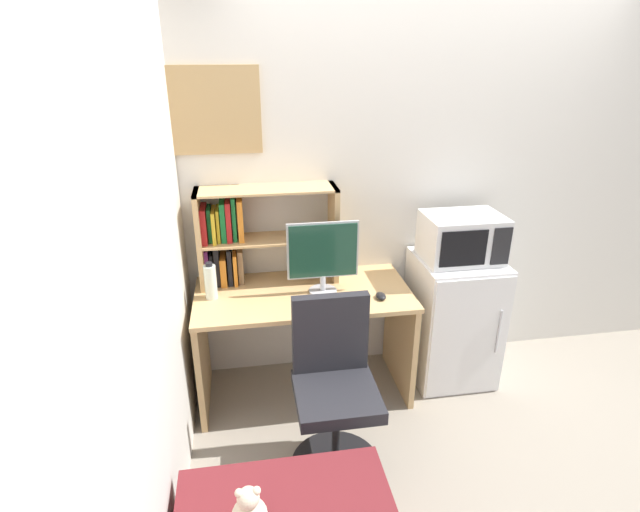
{
  "coord_description": "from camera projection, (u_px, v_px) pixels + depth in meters",
  "views": [
    {
      "loc": [
        -1.22,
        -3.05,
        2.15
      ],
      "look_at": [
        -0.78,
        -0.37,
        1.0
      ],
      "focal_mm": 27.71,
      "sensor_mm": 36.0,
      "label": 1
    }
  ],
  "objects": [
    {
      "name": "microwave",
      "position": [
        462.0,
        238.0,
        3.15
      ],
      "size": [
        0.49,
        0.36,
        0.3
      ],
      "color": "silver",
      "rests_on": "mini_fridge"
    },
    {
      "name": "computer_mouse",
      "position": [
        381.0,
        296.0,
        2.98
      ],
      "size": [
        0.06,
        0.09,
        0.03
      ],
      "primitive_type": "ellipsoid",
      "color": "black",
      "rests_on": "desk"
    },
    {
      "name": "teddy_bear",
      "position": [
        249.0,
        512.0,
        1.85
      ],
      "size": [
        0.14,
        0.14,
        0.21
      ],
      "color": "beige",
      "rests_on": "bed"
    },
    {
      "name": "monitor",
      "position": [
        323.0,
        254.0,
        2.96
      ],
      "size": [
        0.43,
        0.17,
        0.46
      ],
      "color": "#B7B7BC",
      "rests_on": "desk"
    },
    {
      "name": "wall_left",
      "position": [
        125.0,
        334.0,
        1.59
      ],
      "size": [
        0.04,
        4.4,
        2.6
      ],
      "primitive_type": "cube",
      "color": "silver",
      "rests_on": "ground_plane"
    },
    {
      "name": "hutch_bookshelf",
      "position": [
        245.0,
        235.0,
        3.09
      ],
      "size": [
        0.87,
        0.25,
        0.61
      ],
      "color": "tan",
      "rests_on": "desk"
    },
    {
      "name": "desk",
      "position": [
        304.0,
        323.0,
        3.15
      ],
      "size": [
        1.34,
        0.66,
        0.75
      ],
      "color": "tan",
      "rests_on": "ground_plane"
    },
    {
      "name": "wall_corkboard",
      "position": [
        213.0,
        111.0,
        2.87
      ],
      "size": [
        0.55,
        0.02,
        0.5
      ],
      "primitive_type": "cube",
      "color": "tan"
    },
    {
      "name": "desk_chair",
      "position": [
        334.0,
        397.0,
        2.62
      ],
      "size": [
        0.49,
        0.49,
        0.98
      ],
      "color": "black",
      "rests_on": "ground_plane"
    },
    {
      "name": "wall_back",
      "position": [
        482.0,
        183.0,
        3.36
      ],
      "size": [
        6.4,
        0.04,
        2.6
      ],
      "primitive_type": "cube",
      "color": "silver",
      "rests_on": "ground_plane"
    },
    {
      "name": "water_bottle",
      "position": [
        211.0,
        282.0,
        2.95
      ],
      "size": [
        0.07,
        0.07,
        0.23
      ],
      "color": "silver",
      "rests_on": "desk"
    },
    {
      "name": "keyboard",
      "position": [
        333.0,
        301.0,
        2.94
      ],
      "size": [
        0.39,
        0.13,
        0.02
      ],
      "primitive_type": "cube",
      "color": "silver",
      "rests_on": "desk"
    },
    {
      "name": "mini_fridge",
      "position": [
        452.0,
        318.0,
        3.37
      ],
      "size": [
        0.53,
        0.55,
        0.88
      ],
      "color": "white",
      "rests_on": "ground_plane"
    }
  ]
}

